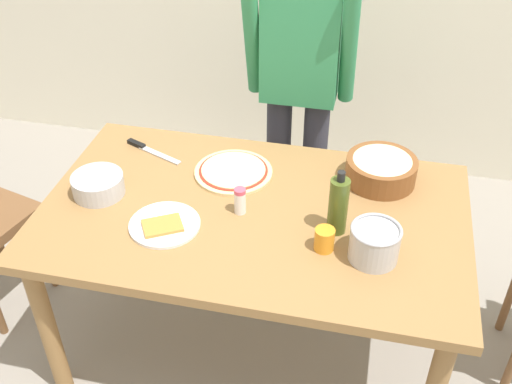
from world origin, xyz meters
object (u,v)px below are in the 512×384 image
salt_shaker (240,201)px  chef_knife (147,149)px  plate_with_slice (164,225)px  steel_pot (375,243)px  dining_table (253,229)px  pizza_raw_on_board (233,171)px  olive_oil_bottle (338,205)px  mixing_bowl_steel (98,185)px  cup_orange (324,239)px  popcorn_bowl (381,168)px  person_cook (300,79)px

salt_shaker → chef_knife: salt_shaker is taller
plate_with_slice → steel_pot: steel_pot is taller
salt_shaker → steel_pot: bearing=-15.8°
plate_with_slice → salt_shaker: (0.25, 0.14, 0.04)m
dining_table → pizza_raw_on_board: size_ratio=5.03×
chef_knife → salt_shaker: bearing=-33.3°
steel_pot → pizza_raw_on_board: bearing=147.1°
plate_with_slice → olive_oil_bottle: bearing=10.8°
dining_table → mixing_bowl_steel: 0.62m
dining_table → olive_oil_bottle: (0.32, -0.04, 0.20)m
cup_orange → dining_table: bearing=151.9°
mixing_bowl_steel → cup_orange: cup_orange is taller
popcorn_bowl → steel_pot: 0.46m
pizza_raw_on_board → steel_pot: bearing=-32.9°
pizza_raw_on_board → plate_with_slice: size_ratio=1.22×
pizza_raw_on_board → olive_oil_bottle: size_ratio=1.24×
salt_shaker → olive_oil_bottle: bearing=-4.1°
person_cook → salt_shaker: person_cook is taller
cup_orange → salt_shaker: 0.36m
popcorn_bowl → plate_with_slice: bearing=-148.4°
person_cook → chef_knife: size_ratio=5.85×
person_cook → pizza_raw_on_board: (-0.18, -0.54, -0.17)m
pizza_raw_on_board → salt_shaker: bearing=-70.0°
person_cook → plate_with_slice: person_cook is taller
dining_table → chef_knife: bearing=150.5°
popcorn_bowl → cup_orange: size_ratio=3.29×
pizza_raw_on_board → salt_shaker: (0.09, -0.24, 0.04)m
person_cook → cup_orange: person_cook is taller
cup_orange → olive_oil_bottle: bearing=74.6°
mixing_bowl_steel → olive_oil_bottle: bearing=-1.2°
plate_with_slice → popcorn_bowl: (0.75, 0.46, 0.05)m
olive_oil_bottle → cup_orange: 0.13m
dining_table → mixing_bowl_steel: (-0.61, -0.03, 0.13)m
pizza_raw_on_board → plate_with_slice: plate_with_slice is taller
mixing_bowl_steel → chef_knife: bearing=77.5°
mixing_bowl_steel → salt_shaker: salt_shaker is taller
steel_pot → popcorn_bowl: bearing=90.4°
person_cook → popcorn_bowl: person_cook is taller
plate_with_slice → salt_shaker: bearing=29.7°
person_cook → olive_oil_bottle: person_cook is taller
person_cook → cup_orange: bearing=-75.2°
popcorn_bowl → steel_pot: size_ratio=1.61×
popcorn_bowl → olive_oil_bottle: (-0.14, -0.34, 0.05)m
cup_orange → mixing_bowl_steel: bearing=171.9°
pizza_raw_on_board → steel_pot: 0.70m
pizza_raw_on_board → olive_oil_bottle: 0.53m
cup_orange → chef_knife: (-0.82, 0.46, -0.04)m
dining_table → chef_knife: size_ratio=5.78×
person_cook → olive_oil_bottle: 0.85m
mixing_bowl_steel → chef_knife: mixing_bowl_steel is taller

